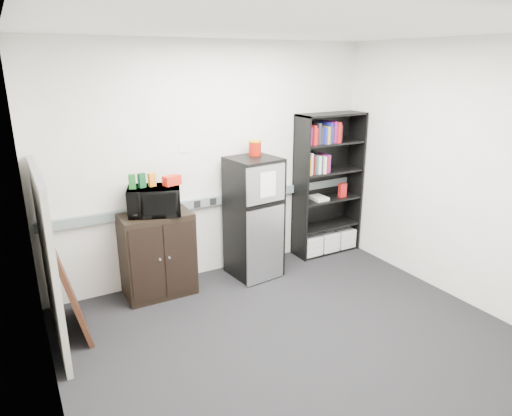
# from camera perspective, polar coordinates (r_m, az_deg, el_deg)

# --- Properties ---
(floor) EXTENTS (4.00, 4.00, 0.00)m
(floor) POSITION_cam_1_polar(r_m,az_deg,el_deg) (4.41, 4.93, -16.15)
(floor) COLOR black
(floor) RESTS_ON ground
(wall_back) EXTENTS (4.00, 0.02, 2.70)m
(wall_back) POSITION_cam_1_polar(r_m,az_deg,el_deg) (5.31, -5.28, 5.68)
(wall_back) COLOR silver
(wall_back) RESTS_ON floor
(wall_right) EXTENTS (0.02, 3.50, 2.70)m
(wall_right) POSITION_cam_1_polar(r_m,az_deg,el_deg) (5.20, 24.04, 3.92)
(wall_right) COLOR silver
(wall_right) RESTS_ON floor
(wall_left) EXTENTS (0.02, 3.50, 2.70)m
(wall_left) POSITION_cam_1_polar(r_m,az_deg,el_deg) (3.21, -25.64, -4.30)
(wall_left) COLOR silver
(wall_left) RESTS_ON floor
(ceiling) EXTENTS (4.00, 3.50, 0.02)m
(ceiling) POSITION_cam_1_polar(r_m,az_deg,el_deg) (3.67, 6.12, 21.46)
(ceiling) COLOR white
(ceiling) RESTS_ON wall_back
(electrical_raceway) EXTENTS (3.92, 0.05, 0.10)m
(electrical_raceway) POSITION_cam_1_polar(r_m,az_deg,el_deg) (5.40, -5.01, 0.95)
(electrical_raceway) COLOR slate
(electrical_raceway) RESTS_ON wall_back
(wall_note) EXTENTS (0.14, 0.00, 0.10)m
(wall_note) POSITION_cam_1_polar(r_m,az_deg,el_deg) (5.14, -8.91, 7.41)
(wall_note) COLOR white
(wall_note) RESTS_ON wall_back
(bookshelf) EXTENTS (0.90, 0.34, 1.85)m
(bookshelf) POSITION_cam_1_polar(r_m,az_deg,el_deg) (6.03, 8.97, 2.74)
(bookshelf) COLOR black
(bookshelf) RESTS_ON floor
(cubicle_partition) EXTENTS (0.06, 1.30, 1.62)m
(cubicle_partition) POSITION_cam_1_polar(r_m,az_deg,el_deg) (4.41, -24.52, -5.83)
(cubicle_partition) COLOR gray
(cubicle_partition) RESTS_ON floor
(cabinet) EXTENTS (0.74, 0.50, 0.93)m
(cabinet) POSITION_cam_1_polar(r_m,az_deg,el_deg) (5.09, -12.19, -5.66)
(cabinet) COLOR black
(cabinet) RESTS_ON floor
(microwave) EXTENTS (0.62, 0.51, 0.30)m
(microwave) POSITION_cam_1_polar(r_m,az_deg,el_deg) (4.87, -12.60, 0.90)
(microwave) COLOR black
(microwave) RESTS_ON cabinet
(snack_box_a) EXTENTS (0.08, 0.07, 0.15)m
(snack_box_a) POSITION_cam_1_polar(r_m,az_deg,el_deg) (4.80, -15.23, 3.20)
(snack_box_a) COLOR #18571D
(snack_box_a) RESTS_ON microwave
(snack_box_b) EXTENTS (0.08, 0.07, 0.15)m
(snack_box_b) POSITION_cam_1_polar(r_m,az_deg,el_deg) (4.82, -14.10, 3.36)
(snack_box_b) COLOR #0D3C1E
(snack_box_b) RESTS_ON microwave
(snack_box_c) EXTENTS (0.08, 0.06, 0.14)m
(snack_box_c) POSITION_cam_1_polar(r_m,az_deg,el_deg) (4.85, -12.88, 3.47)
(snack_box_c) COLOR orange
(snack_box_c) RESTS_ON microwave
(snack_bag) EXTENTS (0.20, 0.14, 0.10)m
(snack_bag) POSITION_cam_1_polar(r_m,az_deg,el_deg) (4.86, -10.46, 3.43)
(snack_bag) COLOR red
(snack_bag) RESTS_ON microwave
(refrigerator) EXTENTS (0.59, 0.62, 1.43)m
(refrigerator) POSITION_cam_1_polar(r_m,az_deg,el_deg) (5.35, -0.25, -1.24)
(refrigerator) COLOR black
(refrigerator) RESTS_ON floor
(coffee_can) EXTENTS (0.15, 0.15, 0.20)m
(coffee_can) POSITION_cam_1_polar(r_m,az_deg,el_deg) (5.29, -0.14, 7.66)
(coffee_can) COLOR #9F1307
(coffee_can) RESTS_ON refrigerator
(framed_poster) EXTENTS (0.25, 0.75, 0.95)m
(framed_poster) POSITION_cam_1_polar(r_m,az_deg,el_deg) (4.63, -22.45, -8.97)
(framed_poster) COLOR black
(framed_poster) RESTS_ON floor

